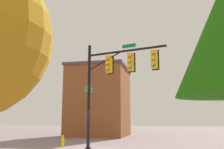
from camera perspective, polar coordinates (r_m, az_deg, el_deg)
The scene contains 3 objects.
signal_pole_assembly at distance 15.82m, azimuth 1.07°, elevation 0.47°, with size 5.29×1.93×6.88m.
fire_hydrant at distance 19.19m, azimuth -11.15°, elevation -14.52°, with size 0.33×0.24×0.83m.
brick_building at distance 30.61m, azimuth -2.91°, elevation -5.95°, with size 6.85×7.25×8.29m.
Camera 1 is at (5.04, -15.78, 1.95)m, focal length 40.39 mm.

